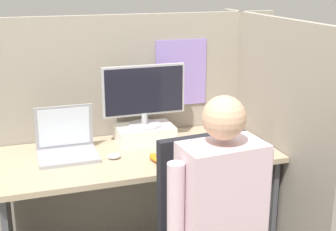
% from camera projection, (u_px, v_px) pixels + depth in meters
% --- Properties ---
extents(cubicle_panel_back, '(2.01, 0.05, 1.48)m').
position_uv_depth(cubicle_panel_back, '(124.00, 134.00, 2.92)').
color(cubicle_panel_back, gray).
rests_on(cubicle_panel_back, ground).
extents(cubicle_panel_right, '(0.04, 1.30, 1.48)m').
position_uv_depth(cubicle_panel_right, '(268.00, 144.00, 2.77)').
color(cubicle_panel_right, gray).
rests_on(cubicle_panel_right, ground).
extents(desk, '(1.51, 0.67, 0.76)m').
position_uv_depth(desk, '(139.00, 183.00, 2.65)').
color(desk, tan).
rests_on(desk, ground).
extents(paper_box, '(0.34, 0.22, 0.09)m').
position_uv_depth(paper_box, '(145.00, 133.00, 2.77)').
color(paper_box, white).
rests_on(paper_box, desk).
extents(monitor, '(0.49, 0.19, 0.36)m').
position_uv_depth(monitor, '(144.00, 94.00, 2.71)').
color(monitor, '#B2B2B7').
rests_on(monitor, paper_box).
extents(laptop, '(0.31, 0.25, 0.27)m').
position_uv_depth(laptop, '(67.00, 147.00, 2.53)').
color(laptop, '#99999E').
rests_on(laptop, desk).
extents(mouse, '(0.07, 0.05, 0.03)m').
position_uv_depth(mouse, '(114.00, 156.00, 2.50)').
color(mouse, silver).
rests_on(mouse, desk).
extents(stapler, '(0.04, 0.14, 0.04)m').
position_uv_depth(stapler, '(248.00, 141.00, 2.71)').
color(stapler, black).
rests_on(stapler, desk).
extents(carrot_toy, '(0.04, 0.13, 0.04)m').
position_uv_depth(carrot_toy, '(156.00, 160.00, 2.44)').
color(carrot_toy, orange).
rests_on(carrot_toy, desk).
extents(person, '(0.48, 0.48, 1.26)m').
position_uv_depth(person, '(226.00, 228.00, 1.89)').
color(person, brown).
rests_on(person, ground).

